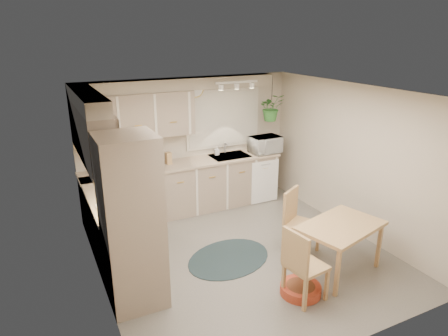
{
  "coord_description": "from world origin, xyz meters",
  "views": [
    {
      "loc": [
        -2.55,
        -4.56,
        3.14
      ],
      "look_at": [
        -0.03,
        0.55,
        1.19
      ],
      "focal_mm": 32.0,
      "sensor_mm": 36.0,
      "label": 1
    }
  ],
  "objects_px": {
    "dining_table": "(339,248)",
    "microwave": "(265,143)",
    "chair_back": "(303,223)",
    "braided_rug": "(229,258)",
    "pet_bed": "(300,289)",
    "chair_left": "(306,264)"
  },
  "relations": [
    {
      "from": "microwave",
      "to": "braided_rug",
      "type": "bearing_deg",
      "value": -137.28
    },
    {
      "from": "dining_table",
      "to": "microwave",
      "type": "relative_size",
      "value": 1.96
    },
    {
      "from": "chair_back",
      "to": "microwave",
      "type": "distance_m",
      "value": 2.22
    },
    {
      "from": "dining_table",
      "to": "chair_back",
      "type": "height_order",
      "value": "chair_back"
    },
    {
      "from": "chair_left",
      "to": "chair_back",
      "type": "xyz_separation_m",
      "value": [
        0.62,
        0.9,
        0.0
      ]
    },
    {
      "from": "dining_table",
      "to": "microwave",
      "type": "xyz_separation_m",
      "value": [
        0.44,
        2.66,
        0.78
      ]
    },
    {
      "from": "chair_left",
      "to": "braided_rug",
      "type": "distance_m",
      "value": 1.38
    },
    {
      "from": "chair_back",
      "to": "microwave",
      "type": "height_order",
      "value": "microwave"
    },
    {
      "from": "dining_table",
      "to": "chair_left",
      "type": "xyz_separation_m",
      "value": [
        -0.77,
        -0.29,
        0.13
      ]
    },
    {
      "from": "dining_table",
      "to": "microwave",
      "type": "bearing_deg",
      "value": 80.63
    },
    {
      "from": "pet_bed",
      "to": "microwave",
      "type": "xyz_separation_m",
      "value": [
        1.21,
        2.86,
        1.07
      ]
    },
    {
      "from": "dining_table",
      "to": "chair_back",
      "type": "relative_size",
      "value": 1.16
    },
    {
      "from": "braided_rug",
      "to": "pet_bed",
      "type": "height_order",
      "value": "pet_bed"
    },
    {
      "from": "dining_table",
      "to": "pet_bed",
      "type": "relative_size",
      "value": 2.18
    },
    {
      "from": "chair_back",
      "to": "braided_rug",
      "type": "bearing_deg",
      "value": -46.79
    },
    {
      "from": "chair_back",
      "to": "pet_bed",
      "type": "bearing_deg",
      "value": 23.3
    },
    {
      "from": "braided_rug",
      "to": "chair_back",
      "type": "bearing_deg",
      "value": -16.83
    },
    {
      "from": "chair_back",
      "to": "pet_bed",
      "type": "height_order",
      "value": "chair_back"
    },
    {
      "from": "pet_bed",
      "to": "dining_table",
      "type": "bearing_deg",
      "value": 14.72
    },
    {
      "from": "braided_rug",
      "to": "microwave",
      "type": "bearing_deg",
      "value": 46.29
    },
    {
      "from": "chair_left",
      "to": "pet_bed",
      "type": "distance_m",
      "value": 0.43
    },
    {
      "from": "pet_bed",
      "to": "chair_left",
      "type": "bearing_deg",
      "value": -94.98
    }
  ]
}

